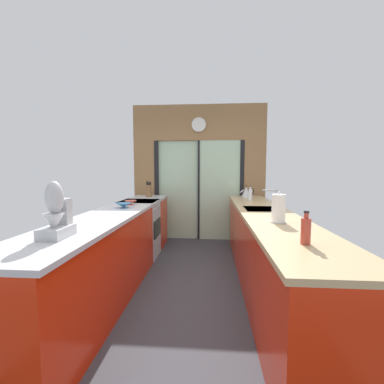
% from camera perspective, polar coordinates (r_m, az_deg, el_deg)
% --- Properties ---
extents(ground_plane, '(5.04, 7.60, 0.02)m').
position_cam_1_polar(ground_plane, '(3.68, 0.03, -17.90)').
color(ground_plane, '#38383D').
extents(back_wall_unit, '(2.64, 0.12, 2.70)m').
position_cam_1_polar(back_wall_unit, '(5.18, 1.52, 6.14)').
color(back_wall_unit, olive).
rests_on(back_wall_unit, ground_plane).
extents(left_counter_run, '(0.62, 3.80, 0.92)m').
position_cam_1_polar(left_counter_run, '(3.28, -17.08, -12.20)').
color(left_counter_run, red).
rests_on(left_counter_run, ground_plane).
extents(right_counter_run, '(0.62, 3.80, 0.92)m').
position_cam_1_polar(right_counter_run, '(3.29, 15.99, -12.13)').
color(right_counter_run, red).
rests_on(right_counter_run, ground_plane).
extents(sink_faucet, '(0.19, 0.02, 0.25)m').
position_cam_1_polar(sink_faucet, '(3.44, 17.79, -0.81)').
color(sink_faucet, '#B7BABC').
rests_on(sink_faucet, right_counter_run).
extents(oven_range, '(0.60, 0.60, 0.92)m').
position_cam_1_polar(oven_range, '(4.30, -11.58, -8.07)').
color(oven_range, '#B7BABC').
rests_on(oven_range, ground_plane).
extents(mixing_bowl_near, '(0.21, 0.21, 0.07)m').
position_cam_1_polar(mixing_bowl_near, '(3.48, -14.93, -2.86)').
color(mixing_bowl_near, teal).
rests_on(mixing_bowl_near, left_counter_run).
extents(mixing_bowl_far, '(0.17, 0.17, 0.07)m').
position_cam_1_polar(mixing_bowl_far, '(3.75, -13.47, -2.27)').
color(mixing_bowl_far, '#BC4C38').
rests_on(mixing_bowl_far, left_counter_run).
extents(knife_block, '(0.09, 0.14, 0.29)m').
position_cam_1_polar(knife_block, '(4.76, -9.58, 0.28)').
color(knife_block, brown).
rests_on(knife_block, left_counter_run).
extents(stand_mixer, '(0.17, 0.27, 0.42)m').
position_cam_1_polar(stand_mixer, '(2.15, -27.94, -4.71)').
color(stand_mixer, '#B7BABC').
rests_on(stand_mixer, left_counter_run).
extents(kettle, '(0.26, 0.17, 0.22)m').
position_cam_1_polar(kettle, '(4.79, 11.97, 0.05)').
color(kettle, '#B7BABC').
rests_on(kettle, right_counter_run).
extents(soap_bottle_near, '(0.06, 0.06, 0.23)m').
position_cam_1_polar(soap_bottle_near, '(1.91, 23.96, -7.78)').
color(soap_bottle_near, '#B23D2D').
rests_on(soap_bottle_near, right_counter_run).
extents(soap_bottle_far, '(0.06, 0.06, 0.24)m').
position_cam_1_polar(soap_bottle_far, '(4.30, 12.82, -0.48)').
color(soap_bottle_far, silver).
rests_on(soap_bottle_far, right_counter_run).
extents(paper_towel_roll, '(0.15, 0.15, 0.30)m').
position_cam_1_polar(paper_towel_roll, '(2.56, 18.68, -3.53)').
color(paper_towel_roll, '#B7BABC').
rests_on(paper_towel_roll, right_counter_run).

